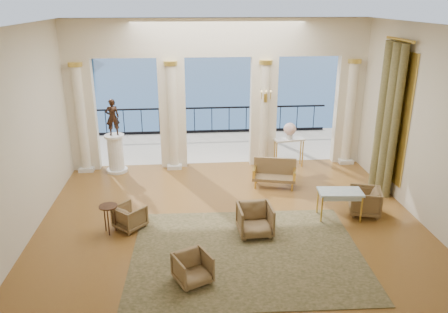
{
  "coord_description": "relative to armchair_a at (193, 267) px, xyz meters",
  "views": [
    {
      "loc": [
        -0.95,
        -9.21,
        5.01
      ],
      "look_at": [
        -0.1,
        0.6,
        1.44
      ],
      "focal_mm": 35.0,
      "sensor_mm": 36.0,
      "label": 1
    }
  ],
  "objects": [
    {
      "name": "settee",
      "position": [
        2.38,
        4.28,
        0.07
      ],
      "size": [
        1.28,
        0.78,
        0.79
      ],
      "rotation": [
        0.0,
        0.0,
        -0.24
      ],
      "color": "#45321E",
      "rests_on": "ground"
    },
    {
      "name": "side_table",
      "position": [
        -1.83,
        2.0,
        0.26
      ],
      "size": [
        0.41,
        0.41,
        0.67
      ],
      "color": "black",
      "rests_on": "ground"
    },
    {
      "name": "palm_tree",
      "position": [
        2.94,
        8.88,
        3.77
      ],
      "size": [
        2.0,
        2.0,
        4.5
      ],
      "color": "#4C3823",
      "rests_on": "terrace"
    },
    {
      "name": "armchair_a",
      "position": [
        0.0,
        0.0,
        0.0
      ],
      "size": [
        0.8,
        0.79,
        0.63
      ],
      "primitive_type": "imported",
      "rotation": [
        0.0,
        0.0,
        0.45
      ],
      "color": "#45321E",
      "rests_on": "ground"
    },
    {
      "name": "game_table",
      "position": [
        3.56,
        2.25,
        0.32
      ],
      "size": [
        1.07,
        0.64,
        0.71
      ],
      "rotation": [
        0.0,
        0.0,
        -0.08
      ],
      "color": "#A7C8D4",
      "rests_on": "ground"
    },
    {
      "name": "armchair_d",
      "position": [
        -1.4,
        2.18,
        -0.01
      ],
      "size": [
        0.83,
        0.82,
        0.62
      ],
      "primitive_type": "imported",
      "rotation": [
        0.0,
        0.0,
        2.41
      ],
      "color": "#45321E",
      "rests_on": "ground"
    },
    {
      "name": "armchair_c",
      "position": [
        4.26,
        2.4,
        0.05
      ],
      "size": [
        0.85,
        0.88,
        0.73
      ],
      "primitive_type": "imported",
      "rotation": [
        0.0,
        0.0,
        -1.87
      ],
      "color": "#45321E",
      "rests_on": "ground"
    },
    {
      "name": "armchair_b",
      "position": [
        1.43,
        1.66,
        0.07
      ],
      "size": [
        0.79,
        0.74,
        0.77
      ],
      "primitive_type": "imported",
      "rotation": [
        0.0,
        0.0,
        0.06
      ],
      "color": "#45321E",
      "rests_on": "ground"
    },
    {
      "name": "curtain",
      "position": [
        5.22,
        3.78,
        1.7
      ],
      "size": [
        0.33,
        1.4,
        4.09
      ],
      "color": "brown",
      "rests_on": "ground"
    },
    {
      "name": "room_walls",
      "position": [
        0.94,
        1.16,
        2.56
      ],
      "size": [
        9.0,
        9.0,
        9.0
      ],
      "color": "beige",
      "rests_on": "ground"
    },
    {
      "name": "rug",
      "position": [
        1.14,
        0.87,
        -0.31
      ],
      "size": [
        4.87,
        3.85,
        0.02
      ],
      "primitive_type": "cube",
      "rotation": [
        0.0,
        0.0,
        -0.03
      ],
      "color": "#2D3419",
      "rests_on": "ground"
    },
    {
      "name": "floor",
      "position": [
        0.94,
        2.28,
        -0.32
      ],
      "size": [
        9.0,
        9.0,
        0.0
      ],
      "primitive_type": "plane",
      "color": "#532C14",
      "rests_on": "ground"
    },
    {
      "name": "urn",
      "position": [
        3.14,
        5.83,
        0.86
      ],
      "size": [
        0.39,
        0.39,
        0.51
      ],
      "color": "silver",
      "rests_on": "console_table"
    },
    {
      "name": "pedestal",
      "position": [
        -2.22,
        5.78,
        0.25
      ],
      "size": [
        0.64,
        0.64,
        1.17
      ],
      "color": "silver",
      "rests_on": "ground"
    },
    {
      "name": "window_frame",
      "position": [
        5.41,
        3.78,
        1.78
      ],
      "size": [
        0.04,
        1.6,
        3.4
      ],
      "primitive_type": "cube",
      "color": "gold",
      "rests_on": "room_walls"
    },
    {
      "name": "statue",
      "position": [
        -2.22,
        5.78,
        1.4
      ],
      "size": [
        0.46,
        0.36,
        1.1
      ],
      "primitive_type": "imported",
      "rotation": [
        0.0,
        0.0,
        3.41
      ],
      "color": "black",
      "rests_on": "pedestal"
    },
    {
      "name": "wall_sconce",
      "position": [
        2.34,
        5.78,
        1.91
      ],
      "size": [
        0.3,
        0.11,
        0.33
      ],
      "color": "gold",
      "rests_on": "arcade"
    },
    {
      "name": "balustrade",
      "position": [
        0.94,
        9.68,
        0.09
      ],
      "size": [
        9.0,
        0.06,
        1.03
      ],
      "color": "black",
      "rests_on": "terrace"
    },
    {
      "name": "console_table",
      "position": [
        3.14,
        5.83,
        0.42
      ],
      "size": [
        0.99,
        0.53,
        0.89
      ],
      "rotation": [
        0.0,
        0.0,
        0.18
      ],
      "color": "silver",
      "rests_on": "ground"
    },
    {
      "name": "terrace",
      "position": [
        0.94,
        8.08,
        -0.37
      ],
      "size": [
        10.0,
        3.6,
        0.1
      ],
      "primitive_type": "cube",
      "color": "#B8AE9B",
      "rests_on": "ground"
    },
    {
      "name": "arcade",
      "position": [
        0.94,
        6.1,
        2.27
      ],
      "size": [
        9.0,
        0.56,
        4.5
      ],
      "color": "#F6ECCB",
      "rests_on": "ground"
    },
    {
      "name": "sea",
      "position": [
        0.94,
        62.28,
        -6.32
      ],
      "size": [
        160.0,
        160.0,
        0.0
      ],
      "primitive_type": "plane",
      "color": "#285597",
      "rests_on": "ground"
    },
    {
      "name": "headland",
      "position": [
        -29.06,
        72.28,
        -3.32
      ],
      "size": [
        22.0,
        18.0,
        6.0
      ],
      "primitive_type": "cube",
      "color": "black",
      "rests_on": "sea"
    }
  ]
}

